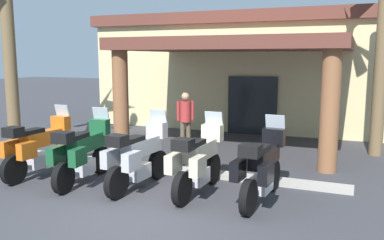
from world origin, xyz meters
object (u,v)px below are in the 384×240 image
(motel_building, at_px, (269,70))
(pedestrian, at_px, (185,117))
(motorcycle_silver, at_px, (138,156))
(motorcycle_cream, at_px, (198,161))
(motorcycle_green, at_px, (82,152))
(motorcycle_orange, at_px, (38,147))
(motorcycle_black, at_px, (262,167))

(motel_building, relative_size, pedestrian, 7.81)
(motel_building, distance_m, motorcycle_silver, 10.12)
(motorcycle_cream, bearing_deg, motorcycle_silver, 98.88)
(motorcycle_green, relative_size, pedestrian, 1.26)
(motel_building, xyz_separation_m, motorcycle_orange, (-3.28, -10.06, -1.57))
(motorcycle_green, relative_size, motorcycle_cream, 1.00)
(motorcycle_orange, xyz_separation_m, motorcycle_cream, (3.94, 0.24, 0.00))
(motorcycle_silver, bearing_deg, motorcycle_green, 100.74)
(motel_building, relative_size, motorcycle_cream, 6.18)
(motorcycle_orange, distance_m, motorcycle_silver, 2.63)
(motel_building, xyz_separation_m, motorcycle_cream, (0.66, -9.82, -1.57))
(motorcycle_orange, bearing_deg, motel_building, -16.45)
(motorcycle_orange, xyz_separation_m, motorcycle_green, (1.32, -0.07, 0.00))
(motorcycle_cream, xyz_separation_m, motorcycle_black, (1.31, 0.00, 0.00))
(motorcycle_black, xyz_separation_m, pedestrian, (-3.15, 3.57, 0.32))
(motel_building, height_order, motorcycle_cream, motel_building)
(pedestrian, bearing_deg, motel_building, 132.46)
(motorcycle_orange, bearing_deg, motorcycle_black, -85.74)
(motorcycle_orange, distance_m, motorcycle_black, 5.26)
(motorcycle_silver, xyz_separation_m, motorcycle_cream, (1.31, 0.16, 0.00))
(motel_building, relative_size, motorcycle_silver, 6.18)
(motorcycle_green, xyz_separation_m, motorcycle_cream, (2.63, 0.31, 0.00))
(motorcycle_orange, relative_size, pedestrian, 1.26)
(motorcycle_orange, relative_size, motorcycle_cream, 1.00)
(motorcycle_orange, height_order, motorcycle_silver, same)
(pedestrian, bearing_deg, motorcycle_cream, -9.80)
(motorcycle_orange, bearing_deg, pedestrian, -27.35)
(motel_building, bearing_deg, motorcycle_green, -101.46)
(motel_building, height_order, motorcycle_silver, motel_building)
(motorcycle_silver, bearing_deg, pedestrian, 12.02)
(pedestrian, bearing_deg, motorcycle_silver, -29.05)
(motorcycle_black, bearing_deg, motorcycle_orange, 97.01)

